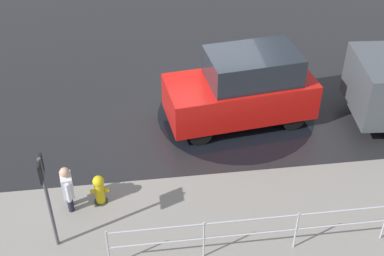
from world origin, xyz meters
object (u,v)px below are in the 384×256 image
fire_hydrant (100,190)px  sign_post (46,191)px  pedestrian (67,187)px  moving_hatchback (243,88)px

fire_hydrant → sign_post: bearing=51.9°
pedestrian → fire_hydrant: bearing=-171.2°
moving_hatchback → fire_hydrant: bearing=35.7°
moving_hatchback → sign_post: bearing=39.5°
sign_post → fire_hydrant: bearing=-128.1°
moving_hatchback → fire_hydrant: (3.81, 2.74, -0.63)m
fire_hydrant → pedestrian: pedestrian is taller
fire_hydrant → sign_post: (0.89, 1.13, 1.18)m
pedestrian → sign_post: 1.38m
moving_hatchback → pedestrian: 5.32m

